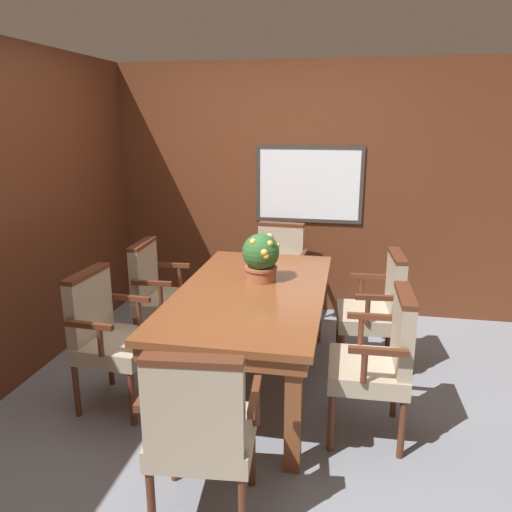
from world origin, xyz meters
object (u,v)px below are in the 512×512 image
(chair_left_near, at_px, (107,332))
(potted_plant, at_px, (261,257))
(chair_head_far, at_px, (278,267))
(chair_right_near, at_px, (380,357))
(dining_table, at_px, (252,301))
(chair_right_far, at_px, (378,306))
(chair_left_far, at_px, (159,291))
(chair_head_near, at_px, (200,427))

(chair_left_near, relative_size, potted_plant, 2.67)
(chair_head_far, bearing_deg, chair_right_near, -58.78)
(dining_table, height_order, chair_head_far, chair_head_far)
(chair_right_far, bearing_deg, chair_left_near, -69.45)
(chair_right_near, distance_m, potted_plant, 1.14)
(chair_left_near, bearing_deg, chair_head_far, -24.18)
(chair_right_near, distance_m, chair_head_far, 1.95)
(dining_table, xyz_separation_m, chair_left_far, (-0.88, 0.43, -0.13))
(chair_head_far, height_order, chair_right_far, same)
(dining_table, bearing_deg, chair_right_near, -26.53)
(potted_plant, bearing_deg, chair_head_near, -90.21)
(chair_head_near, distance_m, potted_plant, 1.58)
(chair_left_near, relative_size, chair_right_far, 1.00)
(chair_right_near, relative_size, chair_left_far, 1.00)
(dining_table, relative_size, chair_left_far, 2.05)
(chair_left_far, bearing_deg, chair_right_far, -92.29)
(chair_head_far, distance_m, chair_right_far, 1.25)
(dining_table, relative_size, chair_left_near, 2.05)
(chair_right_far, bearing_deg, chair_head_far, -138.48)
(chair_right_near, height_order, chair_left_far, same)
(chair_head_far, relative_size, chair_left_near, 1.00)
(chair_right_near, bearing_deg, chair_left_far, -117.92)
(chair_head_near, bearing_deg, dining_table, -94.57)
(dining_table, relative_size, chair_right_near, 2.05)
(potted_plant, bearing_deg, dining_table, -97.27)
(chair_left_far, relative_size, chair_left_near, 1.00)
(dining_table, height_order, chair_head_near, chair_head_near)
(chair_left_near, distance_m, chair_right_far, 1.99)
(chair_head_far, bearing_deg, dining_table, -85.21)
(chair_head_far, bearing_deg, potted_plant, -83.80)
(chair_head_far, relative_size, chair_left_far, 1.00)
(chair_right_near, distance_m, chair_right_far, 0.87)
(chair_left_far, bearing_deg, chair_head_far, -47.29)
(chair_head_far, relative_size, chair_right_far, 1.00)
(chair_right_far, bearing_deg, potted_plant, -79.43)
(dining_table, relative_size, chair_right_far, 2.05)
(dining_table, xyz_separation_m, chair_right_far, (0.89, 0.44, -0.13))
(chair_head_far, bearing_deg, chair_right_far, -39.50)
(chair_left_near, bearing_deg, chair_left_far, 1.34)
(dining_table, bearing_deg, chair_left_far, 153.66)
(chair_head_far, xyz_separation_m, chair_left_far, (-0.87, -0.87, 0.00))
(potted_plant, bearing_deg, chair_left_near, -146.90)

